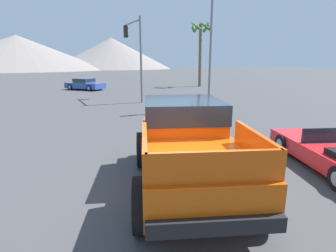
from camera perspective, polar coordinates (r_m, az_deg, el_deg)
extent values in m
plane|color=#424244|center=(6.41, 3.39, -13.43)|extent=(320.00, 320.00, 0.00)
cube|color=#CC4C0C|center=(6.06, 4.34, -5.80)|extent=(3.70, 5.24, 0.68)
cube|color=#CC4C0C|center=(6.79, 3.12, 2.64)|extent=(2.53, 2.67, 0.75)
cube|color=#1E2833|center=(6.77, 3.14, 3.76)|extent=(2.59, 2.73, 0.48)
cube|color=#CC4C0C|center=(4.51, -5.08, -4.88)|extent=(0.80, 1.82, 0.48)
cube|color=#CC4C0C|center=(4.91, 18.48, -4.00)|extent=(0.80, 1.82, 0.48)
cube|color=#CC4C0C|center=(3.77, 10.21, -8.85)|extent=(1.85, 0.81, 0.48)
cube|color=black|center=(8.45, 1.59, -1.69)|extent=(1.91, 0.90, 0.24)
cube|color=black|center=(3.99, 10.44, -20.61)|extent=(1.91, 0.90, 0.24)
cylinder|color=black|center=(7.52, -5.55, -5.14)|extent=(0.66, 1.04, 1.00)
cylinder|color=#232326|center=(7.52, -5.55, -5.14)|extent=(0.51, 0.63, 0.55)
cylinder|color=black|center=(7.79, 10.15, -4.64)|extent=(0.66, 1.04, 1.00)
cylinder|color=#232326|center=(7.79, 10.15, -4.64)|extent=(0.51, 0.63, 0.55)
cylinder|color=black|center=(4.79, -5.71, -16.70)|extent=(0.66, 1.04, 1.00)
cylinder|color=#232326|center=(4.79, -5.71, -16.70)|extent=(0.51, 0.63, 0.55)
cylinder|color=black|center=(5.19, 19.03, -14.86)|extent=(0.66, 1.04, 1.00)
cylinder|color=#232326|center=(5.19, 19.03, -14.86)|extent=(0.51, 0.63, 0.55)
cube|color=red|center=(8.76, 32.60, -5.28)|extent=(3.28, 4.66, 0.45)
cube|color=#1E2833|center=(9.01, 31.18, -1.69)|extent=(1.38, 0.63, 0.43)
cylinder|color=black|center=(9.41, 23.63, -3.60)|extent=(0.44, 0.66, 0.62)
cylinder|color=#9E9EA3|center=(9.41, 23.63, -3.60)|extent=(0.35, 0.40, 0.34)
cylinder|color=black|center=(10.29, 31.88, -3.13)|extent=(0.44, 0.66, 0.62)
cylinder|color=#9E9EA3|center=(10.29, 31.88, -3.13)|extent=(0.35, 0.40, 0.34)
cube|color=#334C9E|center=(30.48, -17.60, 8.41)|extent=(4.05, 4.55, 0.59)
cube|color=#334C9E|center=(30.52, -17.82, 9.40)|extent=(2.35, 2.40, 0.47)
cube|color=#1E2833|center=(30.52, -17.83, 9.51)|extent=(2.41, 2.46, 0.28)
cylinder|color=black|center=(30.24, -14.57, 8.27)|extent=(0.56, 0.64, 0.63)
cylinder|color=#9E9EA3|center=(30.24, -14.57, 8.27)|extent=(0.40, 0.42, 0.35)
cylinder|color=black|center=(28.96, -16.77, 7.91)|extent=(0.56, 0.64, 0.63)
cylinder|color=#9E9EA3|center=(28.96, -16.77, 7.91)|extent=(0.40, 0.42, 0.35)
cylinder|color=black|center=(32.04, -18.31, 8.30)|extent=(0.56, 0.64, 0.63)
cylinder|color=#9E9EA3|center=(32.04, -18.31, 8.30)|extent=(0.40, 0.42, 0.35)
cylinder|color=black|center=(30.84, -20.52, 7.95)|extent=(0.56, 0.64, 0.63)
cylinder|color=#9E9EA3|center=(30.84, -20.52, 7.95)|extent=(0.40, 0.42, 0.35)
cylinder|color=slate|center=(19.63, -5.88, 13.96)|extent=(0.16, 0.16, 6.10)
cylinder|color=slate|center=(21.56, -8.00, 21.34)|extent=(0.11, 3.69, 0.11)
cube|color=black|center=(22.82, -9.19, 19.60)|extent=(0.26, 0.34, 0.90)
sphere|color=red|center=(22.90, -8.84, 20.27)|extent=(0.20, 0.20, 0.20)
sphere|color=orange|center=(22.87, -8.82, 19.60)|extent=(0.20, 0.20, 0.20)
sphere|color=green|center=(22.84, -8.79, 18.93)|extent=(0.20, 0.20, 0.20)
cylinder|color=slate|center=(16.59, 9.24, 16.09)|extent=(0.14, 0.14, 7.34)
cylinder|color=brown|center=(33.62, 7.00, 14.92)|extent=(0.36, 0.51, 7.46)
cone|color=#386B2D|center=(34.24, 8.45, 20.65)|extent=(0.40, 1.47, 1.28)
cone|color=#386B2D|center=(34.86, 7.06, 20.64)|extent=(1.99, 1.30, 1.19)
cone|color=#386B2D|center=(34.33, 6.24, 20.88)|extent=(1.57, 0.73, 0.95)
cone|color=#386B2D|center=(33.58, 5.53, 20.77)|extent=(0.93, 1.76, 1.50)
cone|color=#386B2D|center=(32.98, 5.96, 20.93)|extent=(0.93, 2.07, 1.46)
cone|color=#386B2D|center=(33.09, 7.71, 21.00)|extent=(1.54, 0.75, 1.16)
cone|color=#386B2D|center=(33.57, 8.73, 20.87)|extent=(1.52, 1.30, 1.15)
cone|color=gray|center=(122.99, -29.89, 13.67)|extent=(68.29, 68.29, 13.50)
cone|color=gray|center=(134.43, -12.16, 15.21)|extent=(57.19, 57.19, 14.60)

